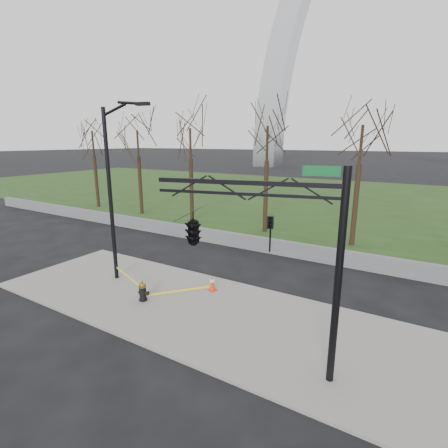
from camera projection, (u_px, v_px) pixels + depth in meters
The scene contains 11 objects.
ground at pixel (192, 308), 13.60m from camera, with size 500.00×500.00×0.00m, color black.
sidewalk at pixel (192, 307), 13.59m from camera, with size 18.00×6.00×0.10m, color gray.
grass_strip at pixel (348, 200), 38.53m from camera, with size 120.00×40.00×0.06m, color #233613.
guardrail at pixel (271, 246), 20.15m from camera, with size 60.00×0.30×0.90m, color #59595B.
gateway_arch at pixel (408, 10), 68.16m from camera, with size 66.00×6.00×65.00m, color silver, non-canonical shape.
tree_row at pixel (227, 173), 25.30m from camera, with size 35.08×4.00×8.53m.
fire_hydrant at pixel (143, 292), 13.93m from camera, with size 0.53×0.34×0.85m.
traffic_cone at pixel (212, 283), 14.89m from camera, with size 0.43×0.43×0.65m.
street_light at pixel (113, 184), 15.17m from camera, with size 2.37×0.64×8.21m.
traffic_signal_mast at pixel (219, 230), 9.34m from camera, with size 4.97×2.54×6.00m.
caution_tape at pixel (153, 284), 14.75m from camera, with size 4.76×2.32×0.43m.
Camera 1 is at (7.53, -9.94, 6.55)m, focal length 26.96 mm.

